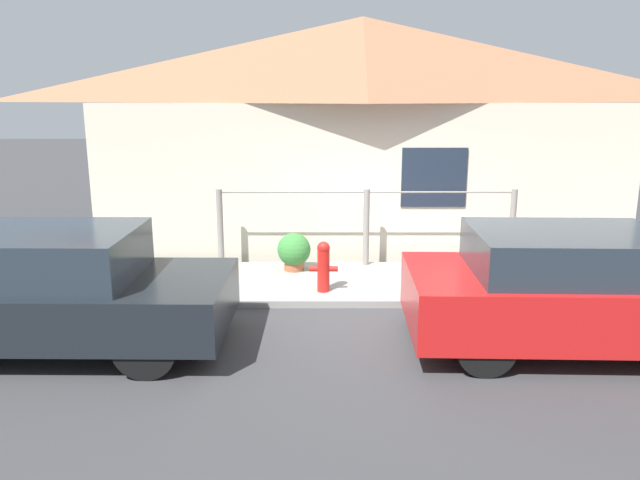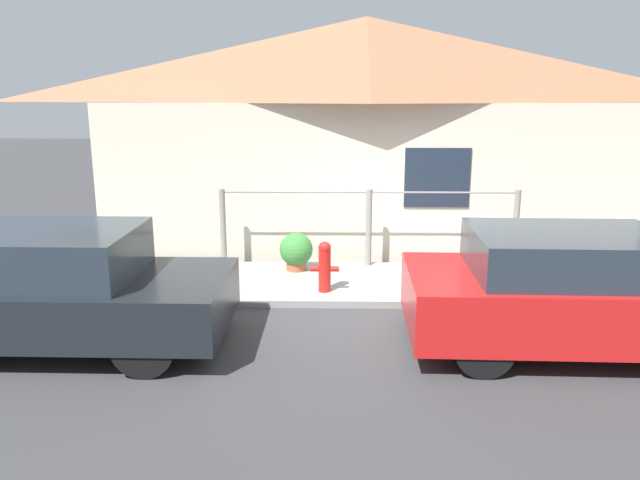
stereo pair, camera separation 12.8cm
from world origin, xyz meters
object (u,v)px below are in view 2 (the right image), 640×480
at_px(car_left, 53,288).
at_px(fire_hydrant, 325,265).
at_px(car_right, 574,291).
at_px(potted_plant_near_hydrant, 296,251).

bearing_deg(car_left, fire_hydrant, 30.20).
relative_size(car_left, fire_hydrant, 5.39).
relative_size(car_right, potted_plant_near_hydrant, 6.43).
bearing_deg(car_left, potted_plant_near_hydrant, 47.67).
relative_size(fire_hydrant, potted_plant_near_hydrant, 1.21).
bearing_deg(car_right, fire_hydrant, 150.02).
height_order(car_left, fire_hydrant, car_left).
bearing_deg(fire_hydrant, potted_plant_near_hydrant, 113.36).
distance_m(car_left, fire_hydrant, 3.61).
distance_m(fire_hydrant, potted_plant_near_hydrant, 1.18).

